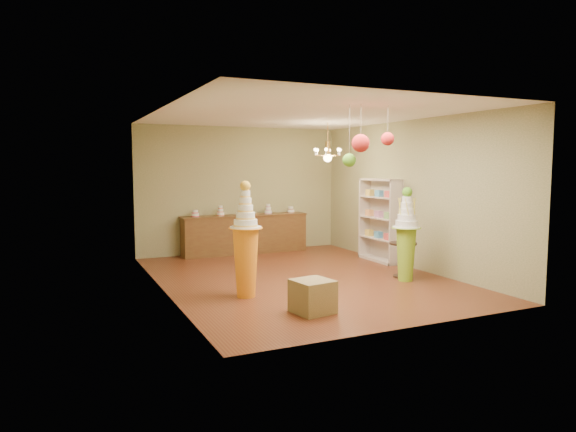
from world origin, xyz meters
name	(u,v)px	position (x,y,z in m)	size (l,w,h in m)	color
floor	(300,278)	(0.00, 0.00, 0.00)	(6.50, 6.50, 0.00)	#5A2B18
ceiling	(300,115)	(0.00, 0.00, 3.00)	(6.50, 6.50, 0.00)	silver
wall_back	(241,190)	(0.00, 3.25, 1.50)	(5.00, 0.04, 3.00)	gray
wall_front	(412,212)	(0.00, -3.25, 1.50)	(5.00, 0.04, 3.00)	gray
wall_left	(162,201)	(-2.50, 0.00, 1.50)	(0.04, 6.50, 3.00)	gray
wall_right	(410,194)	(2.50, 0.00, 1.50)	(0.04, 6.50, 3.00)	gray
pedestal_green	(406,242)	(1.64, -1.02, 0.71)	(0.60, 0.60, 1.70)	#82B427
pedestal_orange	(246,252)	(-1.38, -0.89, 0.72)	(0.53, 0.53, 1.85)	orange
burlap_riser	(313,296)	(-0.82, -2.11, 0.23)	(0.52, 0.52, 0.47)	#8F7B4E
sideboard	(245,233)	(0.00, 2.97, 0.48)	(3.04, 0.54, 1.16)	#57381B
shelving_unit	(380,220)	(2.34, 0.80, 0.90)	(0.33, 1.20, 1.80)	beige
round_table	(403,255)	(1.78, -0.76, 0.42)	(0.67, 0.67, 0.65)	black
vase	(403,238)	(1.78, -0.76, 0.75)	(0.18, 0.18, 0.19)	beige
pom_red_left	(361,143)	(0.10, -1.87, 2.42)	(0.27, 0.27, 0.72)	#474033
pom_green_mid	(349,160)	(-0.01, -1.73, 2.17)	(0.20, 0.20, 0.94)	#474033
pom_red_right	(388,139)	(0.59, -1.87, 2.49)	(0.20, 0.20, 0.61)	#474033
chandelier	(328,155)	(1.26, 1.23, 2.30)	(0.71, 0.71, 0.85)	#C19244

